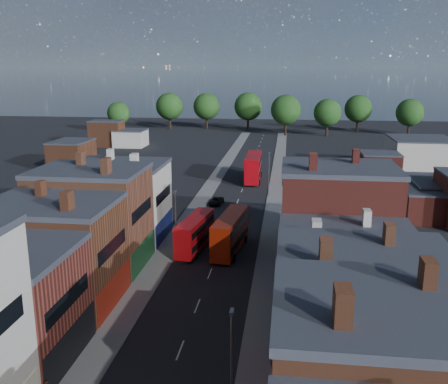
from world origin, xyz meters
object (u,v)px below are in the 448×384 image
(bus_1, at_px, (230,232))
(ped_3, at_px, (273,355))
(bus_2, at_px, (253,167))
(car_2, at_px, (216,201))
(bus_0, at_px, (195,233))
(car_3, at_px, (243,211))

(bus_1, relative_size, ped_3, 5.79)
(bus_2, xyz_separation_m, car_2, (-4.95, -19.24, -2.35))
(bus_0, relative_size, bus_2, 0.80)
(bus_0, xyz_separation_m, ped_3, (10.75, -24.91, -1.24))
(bus_1, xyz_separation_m, ped_3, (6.20, -25.03, -1.47))
(bus_2, xyz_separation_m, car_3, (0.07, -24.59, -2.37))
(car_3, bearing_deg, car_2, 126.26)
(bus_1, xyz_separation_m, car_2, (-4.95, 21.90, -1.95))
(bus_0, distance_m, bus_2, 41.52)
(car_2, height_order, car_3, car_2)
(bus_0, height_order, car_2, bus_0)
(ped_3, bearing_deg, car_2, -5.74)
(bus_1, relative_size, car_2, 2.60)
(car_3, xyz_separation_m, ped_3, (6.13, -41.59, 0.51))
(bus_2, bearing_deg, car_3, -90.40)
(bus_1, relative_size, car_3, 2.80)
(bus_0, bearing_deg, car_3, 82.25)
(car_2, bearing_deg, car_3, -42.38)
(bus_0, relative_size, bus_1, 0.91)
(bus_1, height_order, car_2, bus_1)
(bus_2, relative_size, ped_3, 6.56)
(car_3, bearing_deg, bus_0, -112.48)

